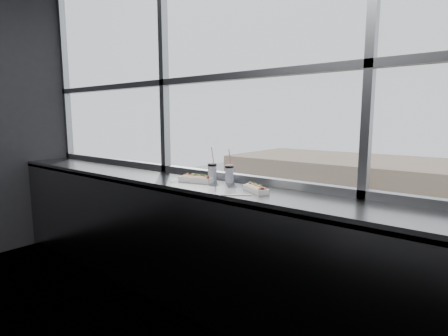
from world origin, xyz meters
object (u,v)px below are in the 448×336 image
Objects in this scene: hotdog_tray_left at (196,179)px; pedestrian_a at (359,251)px; hotdog_tray_right at (256,188)px; car_far_a at (315,257)px; wrapper at (174,180)px; tree_left at (346,218)px; soda_cup_left at (212,171)px; loose_straw at (235,195)px; pedestrian_b at (430,266)px; car_near_a at (226,283)px; soda_cup_right at (229,173)px.

pedestrian_a is (-6.99, 28.25, -11.14)m from hotdog_tray_left.
hotdog_tray_right reaches higher than car_far_a.
hotdog_tray_left is 0.20m from wrapper.
soda_cup_left is at bearing -73.55° from tree_left.
loose_straw is 31.00m from pedestrian_b.
wrapper is (-0.75, 0.11, 0.01)m from loose_straw.
car_near_a is 8.60m from car_far_a.
hotdog_tray_left is 0.62m from loose_straw.
hotdog_tray_left is 0.06× the size of car_near_a.
hotdog_tray_left is 1.13× the size of hotdog_tray_right.
car_near_a is at bearing 157.27° from hotdog_tray_right.
wrapper reaches higher than car_far_a.
wrapper reaches higher than tree_left.
soda_cup_left is at bearing -170.34° from soda_cup_right.
loose_straw is at bearing -8.21° from wrapper.
car_far_a is at bearing 72.57° from loose_straw.
pedestrian_b is at bearing 77.96° from hotdog_tray_left.
loose_straw reaches higher than pedestrian_b.
pedestrian_a is (2.32, 3.97, -0.11)m from car_far_a.
soda_cup_right is at bearing -161.61° from car_far_a.
pedestrian_b is at bearing 92.73° from wrapper.
hotdog_tray_right reaches higher than tree_left.
soda_cup_right is 30.56m from tree_left.
soda_cup_left is 0.05× the size of car_far_a.
hotdog_tray_left is at bearing -146.71° from soda_cup_right.
soda_cup_right is at bearing -176.35° from hotdog_tray_right.
loose_straw reaches higher than car_near_a.
car_near_a is at bearing 65.48° from pedestrian_a.
soda_cup_right is 0.05× the size of car_far_a.
car_far_a is (-9.55, 24.12, -11.09)m from soda_cup_right.
wrapper is at bearing -141.38° from car_near_a.
loose_straw is 0.13× the size of pedestrian_b.
soda_cup_right is 0.16× the size of pedestrian_b.
hotdog_tray_left is 0.16m from soda_cup_left.
wrapper is 0.05× the size of pedestrian_a.
car_far_a is (-9.94, 24.30, -11.03)m from hotdog_tray_right.
wrapper is at bearing -146.76° from soda_cup_right.
soda_cup_right is (-0.39, 0.18, 0.06)m from hotdog_tray_right.
tree_left reaches higher than pedestrian_a.
hotdog_tray_left reaches higher than pedestrian_a.
tree_left is (-8.82, 28.49, -8.38)m from loose_straw.
hotdog_tray_right is at bearing -15.21° from soda_cup_left.
tree_left is at bearing -1.17° from pedestrian_a.
loose_straw is at bearing -72.80° from tree_left.
soda_cup_left is 31.08m from pedestrian_a.
soda_cup_right reaches higher than pedestrian_b.
wrapper is at bearing 103.54° from pedestrian_a.
loose_straw is (0.34, -0.37, -0.08)m from soda_cup_right.
hotdog_tray_right is 0.20m from loose_straw.
hotdog_tray_right is 0.15× the size of pedestrian_b.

